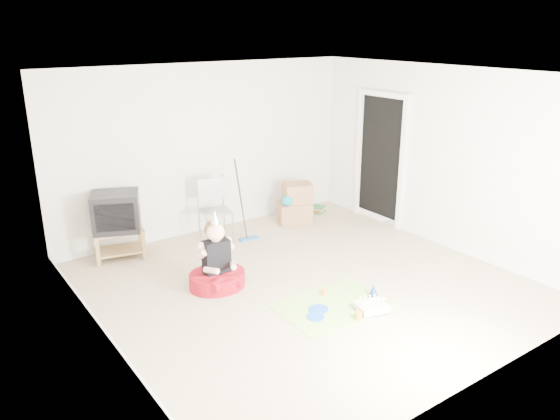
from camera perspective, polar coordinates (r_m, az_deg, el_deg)
ground at (r=7.00m, az=2.58°, el=-7.71°), size 5.00×5.00×0.00m
doorway_recess at (r=9.07m, az=10.50°, el=5.12°), size 0.02×0.90×2.05m
tv_stand at (r=7.96m, az=-16.47°, el=-3.13°), size 0.75×0.56×0.42m
crt_tv at (r=7.81m, az=-16.76°, el=-0.16°), size 0.77×0.72×0.54m
folding_chair at (r=8.21m, az=-6.76°, el=-0.14°), size 0.51×0.49×0.97m
cardboard_boxes at (r=8.99m, az=1.65°, el=0.62°), size 0.65×0.57×0.66m
floor_mop at (r=8.28m, az=-3.28°, el=-1.43°), size 0.31×0.40×1.20m
book_pile at (r=9.58m, az=3.79°, el=0.11°), size 0.28×0.32×0.12m
seated_woman at (r=6.86m, az=-6.61°, el=-6.30°), size 0.76×0.76×1.02m
party_mat at (r=6.51m, az=5.53°, el=-9.92°), size 1.29×0.95×0.01m
birthday_cake at (r=6.43m, az=9.55°, el=-10.03°), size 0.39×0.35×0.15m
blue_plate_near at (r=6.40m, az=4.06°, el=-10.30°), size 0.26×0.26×0.01m
blue_plate_far at (r=6.25m, az=3.73°, el=-11.08°), size 0.22×0.22×0.01m
orange_cup_near at (r=6.71m, az=4.63°, el=-8.59°), size 0.07×0.07×0.07m
orange_cup_far at (r=6.24m, az=8.19°, el=-10.87°), size 0.10×0.10×0.09m
blue_party_hat at (r=6.72m, az=9.74°, el=-8.27°), size 0.13×0.13×0.18m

